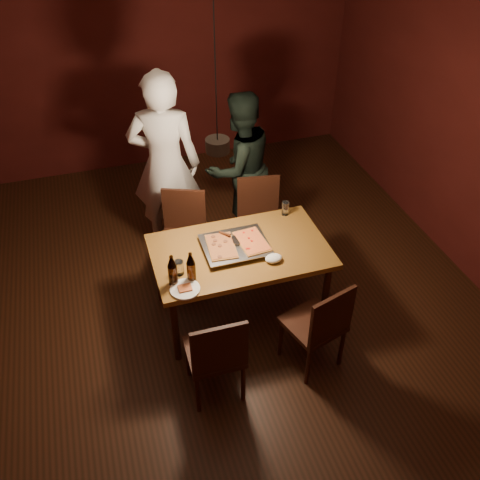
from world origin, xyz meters
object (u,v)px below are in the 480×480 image
object	(u,v)px
chair_near_right	(321,321)
beer_bottle_b	(191,267)
dining_table	(240,256)
chair_far_left	(183,227)
diner_dark	(239,167)
pendant_lamp	(218,144)
chair_near_left	(217,351)
chair_far_right	(259,213)
beer_bottle_a	(172,270)
pizza_tray	(235,246)
diner_white	(165,165)
plate_slice	(185,289)

from	to	relation	value
chair_near_right	beer_bottle_b	bearing A→B (deg)	132.31
dining_table	chair_far_left	size ratio (longest dim) A/B	2.74
diner_dark	pendant_lamp	size ratio (longest dim) A/B	1.47
chair_near_left	chair_near_right	bearing A→B (deg)	3.60
chair_near_right	chair_far_right	bearing A→B (deg)	72.84
dining_table	beer_bottle_a	distance (m)	0.71
pizza_tray	pendant_lamp	distance (m)	0.99
dining_table	diner_dark	bearing A→B (deg)	72.85
chair_far_left	pizza_tray	size ratio (longest dim) A/B	1.00
chair_far_left	diner_dark	bearing A→B (deg)	-124.10
chair_far_left	diner_white	xyz separation A→B (m)	(-0.04, 0.49, 0.43)
chair_near_left	beer_bottle_b	xyz separation A→B (m)	(-0.04, 0.58, 0.35)
pizza_tray	beer_bottle_a	size ratio (longest dim) A/B	1.97
dining_table	beer_bottle_b	world-z (taller)	beer_bottle_b
dining_table	beer_bottle_b	size ratio (longest dim) A/B	5.53
chair_far_right	chair_near_left	xyz separation A→B (m)	(-0.88, -1.57, 0.00)
beer_bottle_b	pendant_lamp	world-z (taller)	pendant_lamp
beer_bottle_b	diner_white	world-z (taller)	diner_white
pizza_tray	beer_bottle_b	bearing A→B (deg)	-154.21
diner_dark	beer_bottle_a	bearing A→B (deg)	37.57
chair_far_left	beer_bottle_b	bearing A→B (deg)	104.40
chair_far_right	pizza_tray	xyz separation A→B (m)	(-0.47, -0.72, 0.24)
pizza_tray	beer_bottle_a	world-z (taller)	beer_bottle_a
chair_far_left	plate_slice	bearing A→B (deg)	101.08
dining_table	pendant_lamp	world-z (taller)	pendant_lamp
dining_table	chair_far_right	bearing A→B (deg)	59.44
chair_near_right	pendant_lamp	bearing A→B (deg)	108.61
chair_far_left	plate_slice	distance (m)	1.13
beer_bottle_a	pendant_lamp	bearing A→B (deg)	31.36
chair_near_right	pendant_lamp	world-z (taller)	pendant_lamp
diner_white	plate_slice	bearing A→B (deg)	100.80
chair_near_left	chair_far_right	bearing A→B (deg)	61.61
dining_table	chair_near_left	world-z (taller)	chair_near_left
chair_far_left	pendant_lamp	distance (m)	1.42
pizza_tray	plate_slice	xyz separation A→B (m)	(-0.52, -0.37, -0.01)
beer_bottle_a	diner_dark	bearing A→B (deg)	55.62
plate_slice	diner_white	bearing A→B (deg)	83.82
chair_near_right	pizza_tray	size ratio (longest dim) A/B	0.95
diner_white	pendant_lamp	bearing A→B (deg)	117.68
chair_far_left	chair_near_right	bearing A→B (deg)	138.80
chair_far_left	pizza_tray	xyz separation A→B (m)	(0.31, -0.71, 0.24)
chair_far_right	chair_near_left	bearing A→B (deg)	70.78
chair_far_right	plate_slice	distance (m)	1.49
dining_table	beer_bottle_a	world-z (taller)	beer_bottle_a
plate_slice	pizza_tray	bearing A→B (deg)	35.38
dining_table	chair_near_right	distance (m)	0.91
diner_white	pendant_lamp	distance (m)	1.45
chair_near_left	diner_dark	bearing A→B (deg)	69.05
beer_bottle_b	plate_slice	xyz separation A→B (m)	(-0.08, -0.10, -0.13)
dining_table	pizza_tray	bearing A→B (deg)	149.01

